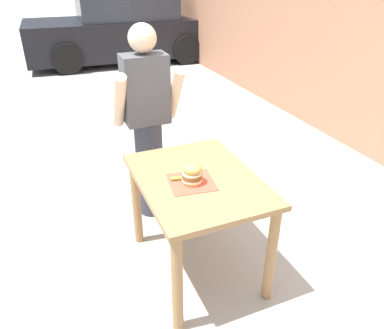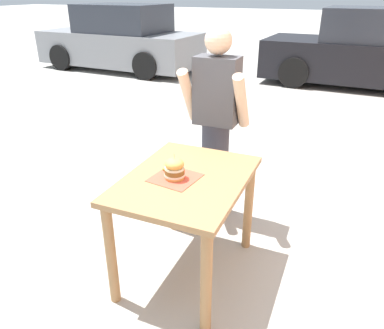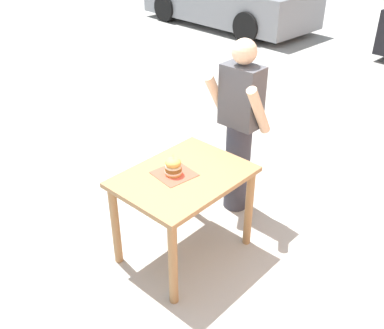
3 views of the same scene
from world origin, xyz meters
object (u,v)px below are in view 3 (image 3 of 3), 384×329
sandwich (173,166)px  diner_across_table (239,127)px  pickle_spear (172,166)px  patio_table (184,190)px

sandwich → diner_across_table: size_ratio=0.11×
pickle_spear → patio_table: bearing=-6.8°
patio_table → diner_across_table: 0.88m
patio_table → pickle_spear: 0.22m
diner_across_table → patio_table: bearing=-83.5°
sandwich → diner_across_table: diner_across_table is taller
pickle_spear → diner_across_table: size_ratio=0.04×
pickle_spear → diner_across_table: diner_across_table is taller
sandwich → diner_across_table: bearing=92.2°
sandwich → pickle_spear: bearing=141.7°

